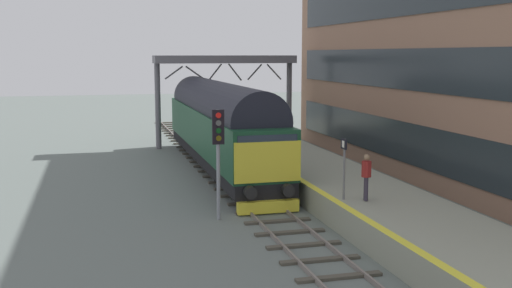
{
  "coord_description": "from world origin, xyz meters",
  "views": [
    {
      "loc": [
        -6.31,
        -25.2,
        6.11
      ],
      "look_at": [
        0.2,
        -0.53,
        2.35
      ],
      "focal_mm": 42.87,
      "sensor_mm": 36.0,
      "label": 1
    }
  ],
  "objects_px": {
    "platform_number_sign": "(344,160)",
    "waiting_passenger": "(366,173)",
    "diesel_locomotive": "(219,123)",
    "signal_post_near": "(218,148)"
  },
  "relations": [
    {
      "from": "diesel_locomotive",
      "to": "platform_number_sign",
      "type": "height_order",
      "value": "diesel_locomotive"
    },
    {
      "from": "signal_post_near",
      "to": "platform_number_sign",
      "type": "distance_m",
      "value": 4.6
    },
    {
      "from": "diesel_locomotive",
      "to": "waiting_passenger",
      "type": "relative_size",
      "value": 11.65
    },
    {
      "from": "diesel_locomotive",
      "to": "signal_post_near",
      "type": "distance_m",
      "value": 9.95
    },
    {
      "from": "platform_number_sign",
      "to": "waiting_passenger",
      "type": "xyz_separation_m",
      "value": [
        0.71,
        -0.34,
        -0.44
      ]
    },
    {
      "from": "signal_post_near",
      "to": "waiting_passenger",
      "type": "relative_size",
      "value": 2.51
    },
    {
      "from": "diesel_locomotive",
      "to": "waiting_passenger",
      "type": "distance_m",
      "value": 12.49
    },
    {
      "from": "platform_number_sign",
      "to": "waiting_passenger",
      "type": "distance_m",
      "value": 0.9
    },
    {
      "from": "platform_number_sign",
      "to": "signal_post_near",
      "type": "bearing_deg",
      "value": 153.1
    },
    {
      "from": "signal_post_near",
      "to": "platform_number_sign",
      "type": "height_order",
      "value": "signal_post_near"
    }
  ]
}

